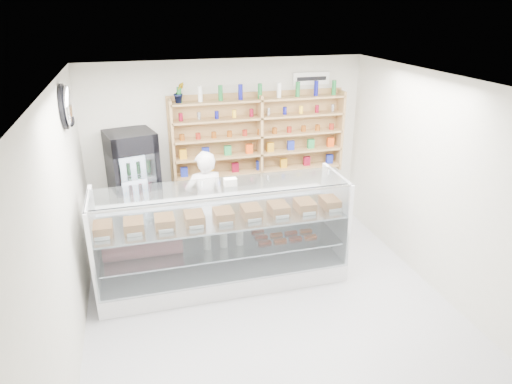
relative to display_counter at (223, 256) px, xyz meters
name	(u,v)px	position (x,y,z in m)	size (l,w,h in m)	color
room	(273,208)	(0.45, -0.81, 1.02)	(5.00, 5.00, 5.00)	#A09FA4
display_counter	(223,256)	(0.00, 0.00, 0.00)	(3.29, 0.98, 1.43)	white
shop_worker	(206,203)	(-0.08, 0.86, 0.43)	(0.59, 0.39, 1.62)	silver
drinks_cooler	(135,191)	(-1.08, 1.33, 0.55)	(0.80, 0.79, 1.86)	black
wall_shelving	(260,136)	(0.95, 1.53, 1.21)	(2.84, 0.28, 1.33)	#A37F4D
potted_plant	(179,93)	(-0.30, 1.53, 1.96)	(0.17, 0.14, 0.31)	#1E6626
security_mirror	(68,106)	(-1.72, 0.39, 2.07)	(0.15, 0.50, 0.50)	silver
wall_sign	(311,78)	(1.85, 1.66, 2.07)	(0.62, 0.03, 0.20)	white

